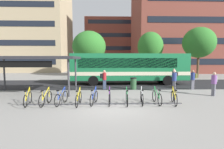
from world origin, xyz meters
TOP-DOWN VIEW (x-y plane):
  - ground at (0.00, 0.00)m, footprint 200.00×200.00m
  - bus_lane_asphalt at (0.00, 9.05)m, footprint 80.00×7.20m
  - city_bus at (2.21, 9.06)m, footprint 12.06×2.72m
  - bike_rack at (-0.52, 0.74)m, footprint 9.31×0.10m
  - parked_bicycle_yellow_0 at (-4.73, 0.71)m, footprint 0.52×1.70m
  - parked_bicycle_yellow_1 at (-3.74, 0.75)m, footprint 0.52×1.72m
  - parked_bicycle_blue_2 at (-2.87, 0.83)m, footprint 0.53×1.70m
  - parked_bicycle_yellow_3 at (-1.85, 0.64)m, footprint 0.52×1.72m
  - parked_bicycle_blue_4 at (-1.00, 0.83)m, footprint 0.52×1.70m
  - parked_bicycle_purple_5 at (-0.10, 0.79)m, footprint 0.52×1.72m
  - parked_bicycle_green_6 at (0.90, 0.69)m, footprint 0.52×1.72m
  - parked_bicycle_white_7 at (1.78, 0.77)m, footprint 0.52×1.72m
  - parked_bicycle_green_8 at (2.68, 0.82)m, footprint 0.52×1.72m
  - parked_bicycle_yellow_9 at (3.65, 0.68)m, footprint 0.54×1.70m
  - transit_shelter at (-5.85, 4.19)m, footprint 6.79×3.43m
  - commuter_grey_pack_0 at (7.40, 2.87)m, footprint 0.59×0.58m
  - commuter_black_pack_1 at (-0.49, 5.90)m, footprint 0.58×0.43m
  - commuter_olive_pack_2 at (5.07, 4.23)m, footprint 0.53×0.61m
  - commuter_black_pack_3 at (6.14, 6.92)m, footprint 0.52×0.60m
  - commuter_olive_pack_4 at (7.23, 5.51)m, footprint 0.53×0.35m
  - trash_bin at (2.07, 5.71)m, footprint 0.55×0.55m
  - street_tree_0 at (6.60, 17.76)m, footprint 3.96×3.96m
  - street_tree_1 at (12.92, 15.26)m, footprint 4.48×4.48m
  - street_tree_2 at (-2.95, 18.06)m, footprint 5.17×5.17m
  - building_left_wing at (-17.73, 31.09)m, footprint 17.19×12.35m
  - building_right_wing at (14.96, 27.56)m, footprint 18.22×12.56m
  - building_centre_block at (1.97, 44.97)m, footprint 16.64×10.34m

SIDE VIEW (x-z plane):
  - ground at x=0.00m, z-range 0.00..0.00m
  - bus_lane_asphalt at x=0.00m, z-range 0.00..0.01m
  - bike_rack at x=-0.52m, z-range -0.26..0.44m
  - parked_bicycle_yellow_0 at x=-4.73m, z-range -0.11..0.88m
  - parked_bicycle_yellow_1 at x=-3.74m, z-range -0.11..0.88m
  - parked_bicycle_blue_2 at x=-2.87m, z-range -0.11..0.88m
  - parked_bicycle_yellow_3 at x=-1.85m, z-range -0.11..0.88m
  - parked_bicycle_blue_4 at x=-1.00m, z-range -0.11..0.88m
  - parked_bicycle_purple_5 at x=-0.10m, z-range -0.11..0.88m
  - parked_bicycle_green_6 at x=0.90m, z-range -0.11..0.88m
  - parked_bicycle_white_7 at x=1.78m, z-range -0.11..0.88m
  - parked_bicycle_green_8 at x=2.68m, z-range -0.11..0.88m
  - parked_bicycle_yellow_9 at x=3.65m, z-range -0.11..0.88m
  - trash_bin at x=2.07m, z-range 0.00..1.03m
  - commuter_black_pack_1 at x=-0.49m, z-range 0.12..1.79m
  - commuter_olive_pack_4 at x=7.23m, z-range 0.13..1.81m
  - commuter_grey_pack_0 at x=7.40m, z-range 0.13..1.83m
  - commuter_black_pack_3 at x=6.14m, z-range 0.13..1.87m
  - commuter_olive_pack_2 at x=5.07m, z-range 0.14..1.92m
  - city_bus at x=2.21m, z-range 0.18..3.38m
  - transit_shelter at x=-5.85m, z-range 1.24..4.07m
  - street_tree_2 at x=-2.95m, z-range 1.08..8.12m
  - street_tree_0 at x=6.60m, z-range 1.18..8.07m
  - street_tree_1 at x=12.92m, z-range 1.42..8.59m
  - building_centre_block at x=1.97m, z-range 0.00..14.63m
  - building_left_wing at x=-17.73m, z-range 0.00..21.86m
  - building_right_wing at x=14.96m, z-range 0.00..22.17m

